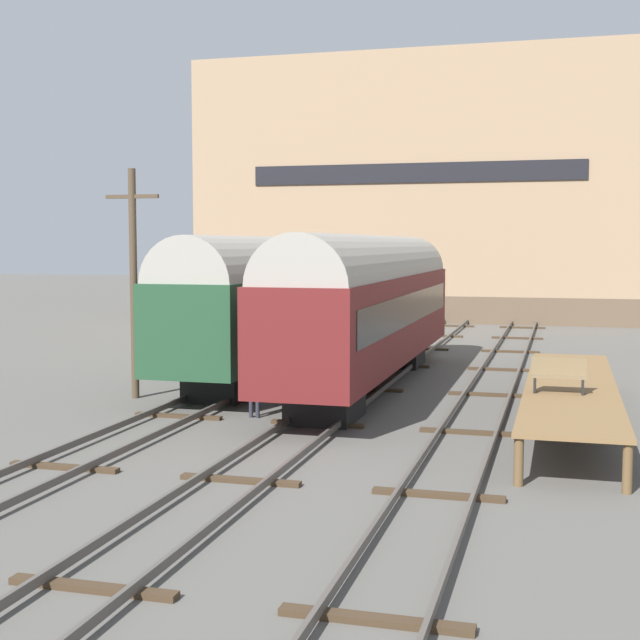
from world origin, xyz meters
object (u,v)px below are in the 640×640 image
at_px(bench, 559,374).
at_px(utility_pole, 134,279).
at_px(train_car_green, 276,296).
at_px(train_car_maroon, 369,301).
at_px(person_worker, 254,383).

relative_size(bench, utility_pole, 0.19).
xyz_separation_m(train_car_green, utility_pole, (-2.70, -6.24, 0.86)).
bearing_deg(train_car_maroon, person_worker, -108.86).
bearing_deg(person_worker, train_car_maroon, 71.14).
bearing_deg(train_car_green, person_worker, -75.98).
relative_size(train_car_maroon, person_worker, 10.72).
bearing_deg(person_worker, utility_pole, 156.64).
bearing_deg(utility_pole, bench, -9.46).
relative_size(train_car_green, train_car_maroon, 0.98).
distance_m(train_car_green, bench, 13.48).
height_order(train_car_maroon, bench, train_car_maroon).
relative_size(bench, person_worker, 0.85).
bearing_deg(train_car_maroon, utility_pole, -150.15).
bearing_deg(person_worker, train_car_green, 104.02).
distance_m(bench, person_worker, 8.38).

